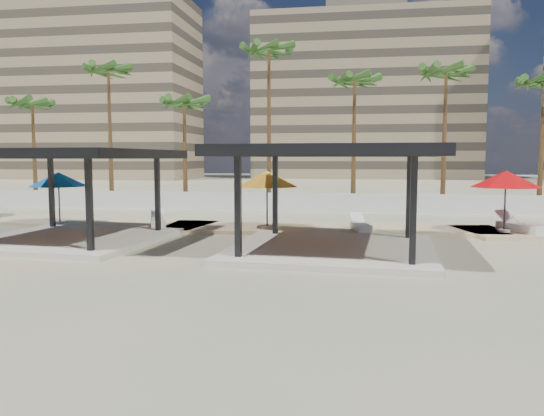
{
  "coord_description": "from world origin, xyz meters",
  "views": [
    {
      "loc": [
        3.46,
        -18.6,
        3.49
      ],
      "look_at": [
        -0.18,
        3.27,
        1.4
      ],
      "focal_mm": 35.0,
      "sensor_mm": 36.0,
      "label": 1
    }
  ],
  "objects_px": {
    "lounger_c": "(520,227)",
    "pavilion_central": "(333,189)",
    "lounger_a": "(158,222)",
    "umbrella_c": "(506,179)",
    "lounger_b": "(360,226)",
    "pavilion_west": "(67,187)"
  },
  "relations": [
    {
      "from": "umbrella_c",
      "to": "lounger_b",
      "type": "relative_size",
      "value": 1.6
    },
    {
      "from": "lounger_b",
      "to": "pavilion_west",
      "type": "bearing_deg",
      "value": 95.53
    },
    {
      "from": "pavilion_central",
      "to": "umbrella_c",
      "type": "distance_m",
      "value": 9.16
    },
    {
      "from": "umbrella_c",
      "to": "lounger_a",
      "type": "distance_m",
      "value": 16.3
    },
    {
      "from": "lounger_b",
      "to": "lounger_c",
      "type": "height_order",
      "value": "lounger_c"
    },
    {
      "from": "pavilion_west",
      "to": "lounger_a",
      "type": "height_order",
      "value": "pavilion_west"
    },
    {
      "from": "lounger_a",
      "to": "lounger_b",
      "type": "distance_m",
      "value": 9.78
    },
    {
      "from": "pavilion_central",
      "to": "pavilion_west",
      "type": "height_order",
      "value": "pavilion_central"
    },
    {
      "from": "pavilion_west",
      "to": "umbrella_c",
      "type": "relative_size",
      "value": 2.51
    },
    {
      "from": "lounger_c",
      "to": "pavilion_west",
      "type": "bearing_deg",
      "value": 73.37
    },
    {
      "from": "pavilion_central",
      "to": "umbrella_c",
      "type": "height_order",
      "value": "pavilion_central"
    },
    {
      "from": "pavilion_west",
      "to": "lounger_b",
      "type": "bearing_deg",
      "value": 23.85
    },
    {
      "from": "pavilion_central",
      "to": "lounger_b",
      "type": "distance_m",
      "value": 5.47
    },
    {
      "from": "lounger_c",
      "to": "pavilion_central",
      "type": "bearing_deg",
      "value": 93.1
    },
    {
      "from": "lounger_a",
      "to": "lounger_b",
      "type": "xyz_separation_m",
      "value": [
        9.78,
        0.14,
        -0.01
      ]
    },
    {
      "from": "pavilion_west",
      "to": "umbrella_c",
      "type": "distance_m",
      "value": 18.99
    },
    {
      "from": "lounger_a",
      "to": "lounger_c",
      "type": "distance_m",
      "value": 16.88
    },
    {
      "from": "pavilion_central",
      "to": "umbrella_c",
      "type": "xyz_separation_m",
      "value": [
        7.41,
        5.39,
        0.21
      ]
    },
    {
      "from": "pavilion_central",
      "to": "lounger_a",
      "type": "height_order",
      "value": "pavilion_central"
    },
    {
      "from": "pavilion_central",
      "to": "umbrella_c",
      "type": "bearing_deg",
      "value": 39.63
    },
    {
      "from": "umbrella_c",
      "to": "lounger_a",
      "type": "relative_size",
      "value": 1.51
    },
    {
      "from": "umbrella_c",
      "to": "lounger_b",
      "type": "distance_m",
      "value": 6.74
    }
  ]
}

